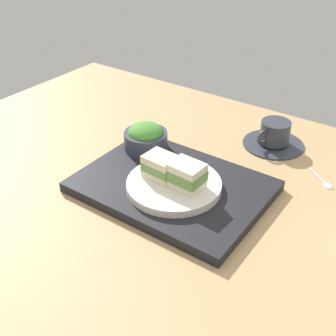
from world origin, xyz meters
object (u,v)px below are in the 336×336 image
(sandwich_near, at_px, (162,166))
(sandwich_far, at_px, (186,175))
(coffee_cup, at_px, (274,136))
(teaspoon, at_px, (326,182))
(sandwich_plate, at_px, (174,184))
(salad_bowl, at_px, (146,137))

(sandwich_near, height_order, sandwich_far, sandwich_far)
(coffee_cup, xyz_separation_m, teaspoon, (0.16, -0.09, -0.02))
(sandwich_plate, height_order, sandwich_far, sandwich_far)
(sandwich_plate, height_order, coffee_cup, coffee_cup)
(sandwich_near, xyz_separation_m, coffee_cup, (0.11, 0.31, -0.04))
(sandwich_plate, distance_m, coffee_cup, 0.33)
(sandwich_near, distance_m, coffee_cup, 0.33)
(sandwich_plate, distance_m, sandwich_near, 0.04)
(sandwich_far, xyz_separation_m, coffee_cup, (0.05, 0.32, -0.04))
(sandwich_plate, bearing_deg, teaspoon, 43.03)
(salad_bowl, xyz_separation_m, teaspoon, (0.39, 0.13, -0.05))
(salad_bowl, distance_m, coffee_cup, 0.32)
(salad_bowl, bearing_deg, sandwich_near, -38.81)
(sandwich_plate, distance_m, sandwich_far, 0.05)
(sandwich_far, relative_size, teaspoon, 0.90)
(sandwich_far, bearing_deg, sandwich_plate, 176.64)
(sandwich_near, bearing_deg, coffee_cup, 70.43)
(sandwich_near, distance_m, teaspoon, 0.36)
(sandwich_far, distance_m, salad_bowl, 0.20)
(salad_bowl, bearing_deg, sandwich_plate, -32.81)
(salad_bowl, bearing_deg, coffee_cup, 44.82)
(salad_bowl, relative_size, coffee_cup, 0.67)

